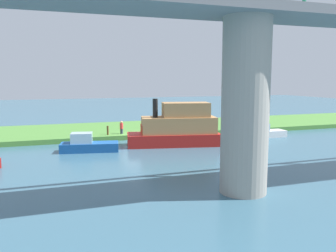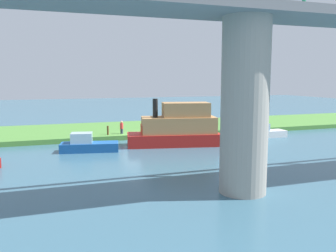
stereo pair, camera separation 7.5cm
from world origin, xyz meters
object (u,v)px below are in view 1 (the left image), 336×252
bridge_pylon (245,107)px  motorboat_red (264,132)px  mooring_post (108,130)px  pontoon_yellow (177,128)px  person_on_bank (122,127)px  skiff_small (88,145)px

bridge_pylon → motorboat_red: 20.34m
mooring_post → pontoon_yellow: 7.89m
person_on_bank → mooring_post: size_ratio=1.47×
mooring_post → person_on_bank: bearing=-172.2°
pontoon_yellow → motorboat_red: size_ratio=1.97×
person_on_bank → pontoon_yellow: bearing=127.0°
pontoon_yellow → skiff_small: pontoon_yellow is taller
bridge_pylon → mooring_post: bridge_pylon is taller
skiff_small → bridge_pylon: bearing=116.0°
mooring_post → pontoon_yellow: bearing=136.8°
person_on_bank → pontoon_yellow: (-4.22, 5.59, 0.46)m
mooring_post → skiff_small: bearing=64.0°
mooring_post → skiff_small: size_ratio=0.18×
person_on_bank → motorboat_red: bearing=163.9°
mooring_post → motorboat_red: motorboat_red is taller
person_on_bank → skiff_small: bearing=53.8°
mooring_post → motorboat_red: bearing=166.0°
bridge_pylon → person_on_bank: size_ratio=6.94×
motorboat_red → skiff_small: skiff_small is taller
motorboat_red → person_on_bank: bearing=-16.1°
motorboat_red → skiff_small: 19.16m
pontoon_yellow → skiff_small: 8.51m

